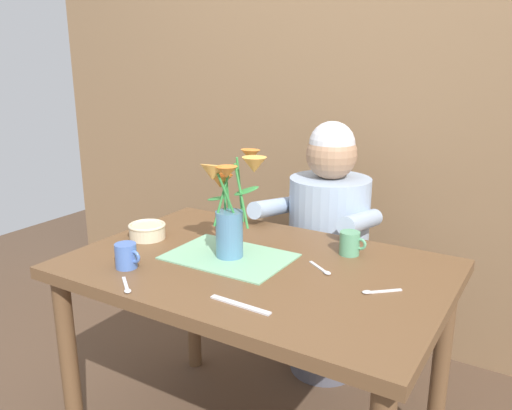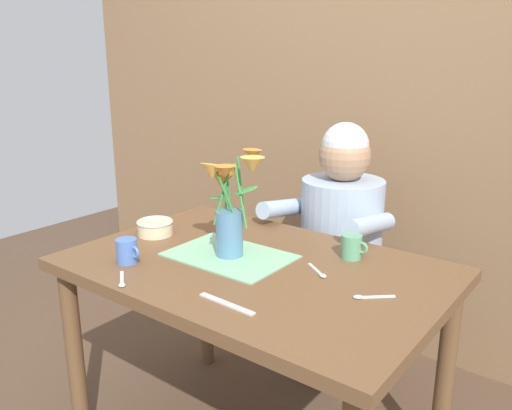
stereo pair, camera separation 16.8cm
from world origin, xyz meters
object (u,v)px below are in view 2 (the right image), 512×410
seated_person (339,257)px  tea_cup (127,251)px  coffee_cup (352,247)px  dinner_knife (227,304)px  ceramic_bowl (156,227)px  flower_vase (230,201)px

seated_person → tea_cup: size_ratio=12.20×
coffee_cup → dinner_knife: bearing=-102.3°
tea_cup → ceramic_bowl: bearing=119.1°
flower_vase → coffee_cup: (0.33, 0.23, -0.15)m
seated_person → dinner_knife: size_ratio=5.97×
seated_person → dinner_knife: bearing=-83.7°
flower_vase → ceramic_bowl: bearing=179.7°
seated_person → dinner_knife: 0.92m
flower_vase → ceramic_bowl: 0.40m
dinner_knife → seated_person: bearing=100.9°
tea_cup → coffee_cup: 0.73m
flower_vase → dinner_knife: bearing=-52.0°
seated_person → ceramic_bowl: seated_person is taller
tea_cup → dinner_knife: bearing=-4.2°
flower_vase → tea_cup: (-0.23, -0.24, -0.15)m
dinner_knife → tea_cup: (-0.45, 0.03, 0.04)m
seated_person → flower_vase: bearing=-100.0°
flower_vase → tea_cup: flower_vase is taller
ceramic_bowl → tea_cup: (0.14, -0.25, 0.01)m
dinner_knife → tea_cup: bearing=178.2°
flower_vase → ceramic_bowl: (-0.37, 0.00, -0.16)m
dinner_knife → tea_cup: 0.45m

